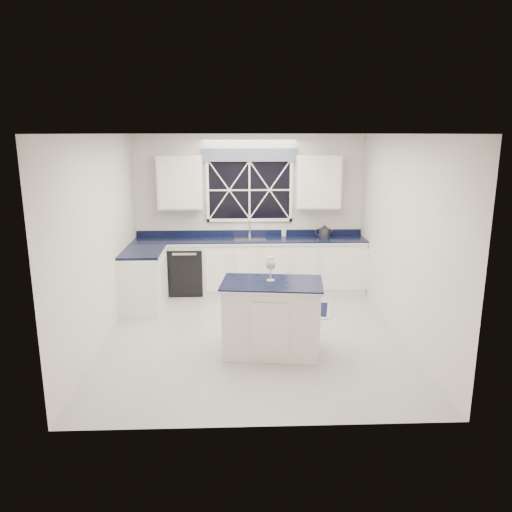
{
  "coord_description": "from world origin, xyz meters",
  "views": [
    {
      "loc": [
        -0.22,
        -6.45,
        2.71
      ],
      "look_at": [
        0.04,
        0.4,
        1.02
      ],
      "focal_mm": 35.0,
      "sensor_mm": 36.0,
      "label": 1
    }
  ],
  "objects_px": {
    "dishwasher": "(187,269)",
    "faucet": "(250,228)",
    "kettle": "(324,231)",
    "wine_glass": "(271,264)",
    "soap_bottle": "(284,231)",
    "island": "(272,317)"
  },
  "relations": [
    {
      "from": "dishwasher",
      "to": "wine_glass",
      "type": "bearing_deg",
      "value": -62.31
    },
    {
      "from": "dishwasher",
      "to": "wine_glass",
      "type": "distance_m",
      "value": 2.87
    },
    {
      "from": "dishwasher",
      "to": "soap_bottle",
      "type": "distance_m",
      "value": 1.82
    },
    {
      "from": "island",
      "to": "kettle",
      "type": "xyz_separation_m",
      "value": [
        1.1,
        2.61,
        0.58
      ]
    },
    {
      "from": "faucet",
      "to": "kettle",
      "type": "distance_m",
      "value": 1.3
    },
    {
      "from": "island",
      "to": "faucet",
      "type": "bearing_deg",
      "value": 101.0
    },
    {
      "from": "dishwasher",
      "to": "soap_bottle",
      "type": "height_order",
      "value": "soap_bottle"
    },
    {
      "from": "faucet",
      "to": "island",
      "type": "distance_m",
      "value": 2.8
    },
    {
      "from": "dishwasher",
      "to": "faucet",
      "type": "distance_m",
      "value": 1.31
    },
    {
      "from": "dishwasher",
      "to": "kettle",
      "type": "xyz_separation_m",
      "value": [
        2.4,
        0.09,
        0.63
      ]
    },
    {
      "from": "wine_glass",
      "to": "soap_bottle",
      "type": "xyz_separation_m",
      "value": [
        0.41,
        2.68,
        -0.11
      ]
    },
    {
      "from": "kettle",
      "to": "soap_bottle",
      "type": "distance_m",
      "value": 0.71
    },
    {
      "from": "dishwasher",
      "to": "island",
      "type": "distance_m",
      "value": 2.84
    },
    {
      "from": "dishwasher",
      "to": "faucet",
      "type": "relative_size",
      "value": 2.72
    },
    {
      "from": "island",
      "to": "kettle",
      "type": "bearing_deg",
      "value": 73.97
    },
    {
      "from": "dishwasher",
      "to": "wine_glass",
      "type": "height_order",
      "value": "wine_glass"
    },
    {
      "from": "wine_glass",
      "to": "soap_bottle",
      "type": "height_order",
      "value": "wine_glass"
    },
    {
      "from": "soap_bottle",
      "to": "wine_glass",
      "type": "bearing_deg",
      "value": -98.76
    },
    {
      "from": "island",
      "to": "kettle",
      "type": "distance_m",
      "value": 2.89
    },
    {
      "from": "kettle",
      "to": "soap_bottle",
      "type": "height_order",
      "value": "kettle"
    },
    {
      "from": "wine_glass",
      "to": "soap_bottle",
      "type": "relative_size",
      "value": 1.82
    },
    {
      "from": "island",
      "to": "soap_bottle",
      "type": "height_order",
      "value": "soap_bottle"
    }
  ]
}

